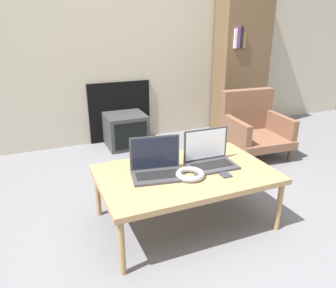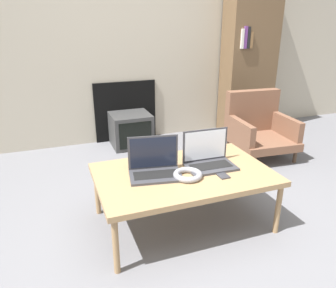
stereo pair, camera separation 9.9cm
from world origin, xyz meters
The scene contains 10 objects.
ground_plane centered at (0.00, 0.00, 0.00)m, with size 14.00×14.00×0.00m, color slate.
wall_back centered at (0.00, 2.19, 1.29)m, with size 7.00×0.08×2.60m.
table centered at (0.00, 0.35, 0.36)m, with size 1.15×0.72×0.39m.
laptop_left centered at (-0.19, 0.38, 0.45)m, with size 0.36×0.27×0.24m.
laptop_right centered at (0.20, 0.39, 0.45)m, with size 0.34×0.22×0.24m.
headphones centered at (-0.01, 0.26, 0.41)m, with size 0.19×0.19×0.04m.
phone centered at (0.21, 0.23, 0.39)m, with size 0.06×0.15×0.01m.
tv centered at (0.04, 1.94, 0.18)m, with size 0.43×0.41×0.36m.
armchair centered at (1.21, 1.23, 0.30)m, with size 0.62×0.62×0.65m.
bookshelf centered at (1.54, 1.99, 0.93)m, with size 0.62×0.32×1.86m.
Camera 2 is at (-0.78, -1.45, 1.34)m, focal length 35.00 mm.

